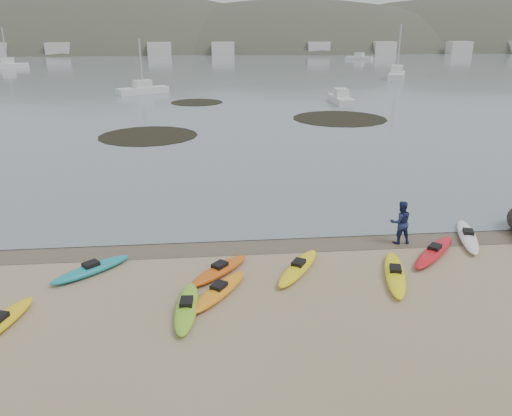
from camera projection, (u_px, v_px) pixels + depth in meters
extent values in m
plane|color=tan|center=(256.00, 241.00, 21.43)|extent=(600.00, 600.00, 0.00)
plane|color=brown|center=(257.00, 243.00, 21.15)|extent=(60.00, 60.00, 0.00)
plane|color=slate|center=(208.00, 41.00, 301.87)|extent=(1200.00, 1200.00, 0.00)
ellipsoid|color=teal|center=(91.00, 269.00, 18.54)|extent=(2.88, 2.64, 0.34)
ellipsoid|color=#87CF29|center=(187.00, 308.00, 16.02)|extent=(0.93, 3.28, 0.34)
ellipsoid|color=white|center=(468.00, 236.00, 21.45)|extent=(1.91, 3.84, 0.34)
ellipsoid|color=#FFEF15|center=(395.00, 274.00, 18.19)|extent=(1.68, 3.77, 0.34)
ellipsoid|color=#D55A12|center=(220.00, 270.00, 18.48)|extent=(2.55, 2.74, 0.34)
ellipsoid|color=yellow|center=(298.00, 268.00, 18.66)|extent=(2.40, 3.28, 0.34)
ellipsoid|color=red|center=(434.00, 252.00, 19.98)|extent=(3.12, 3.27, 0.34)
ellipsoid|color=orange|center=(219.00, 291.00, 17.01)|extent=(2.41, 3.10, 0.34)
imported|color=navy|center=(400.00, 222.00, 20.91)|extent=(0.93, 0.74, 1.88)
cylinder|color=black|center=(148.00, 136.00, 41.74)|extent=(8.23, 8.23, 0.04)
cylinder|color=black|center=(339.00, 119.00, 49.54)|extent=(9.31, 9.31, 0.04)
cylinder|color=black|center=(197.00, 103.00, 60.01)|extent=(6.24, 6.24, 0.04)
cube|color=silver|center=(143.00, 90.00, 67.68)|extent=(6.98, 5.26, 0.98)
cube|color=silver|center=(341.00, 100.00, 59.33)|extent=(1.92, 6.57, 0.92)
cube|color=silver|center=(396.00, 75.00, 86.63)|extent=(5.78, 9.11, 1.24)
cube|color=silver|center=(8.00, 66.00, 108.76)|extent=(8.55, 5.56, 1.17)
cube|color=silver|center=(359.00, 58.00, 135.74)|extent=(7.03, 6.06, 1.02)
ellipsoid|color=#384235|center=(102.00, 95.00, 205.77)|extent=(220.00, 120.00, 80.00)
ellipsoid|color=#384235|center=(295.00, 87.00, 207.50)|extent=(200.00, 110.00, 68.00)
ellipsoid|color=#384235|center=(477.00, 87.00, 225.25)|extent=(230.00, 130.00, 76.00)
cube|color=beige|center=(73.00, 49.00, 152.44)|extent=(7.00, 5.00, 4.00)
cube|color=beige|center=(153.00, 49.00, 154.64)|extent=(7.00, 5.00, 4.00)
cube|color=beige|center=(230.00, 49.00, 156.84)|extent=(7.00, 5.00, 4.00)
cube|color=beige|center=(305.00, 48.00, 159.04)|extent=(7.00, 5.00, 4.00)
cube|color=beige|center=(378.00, 48.00, 161.23)|extent=(7.00, 5.00, 4.00)
cube|color=beige|center=(449.00, 48.00, 163.43)|extent=(7.00, 5.00, 4.00)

